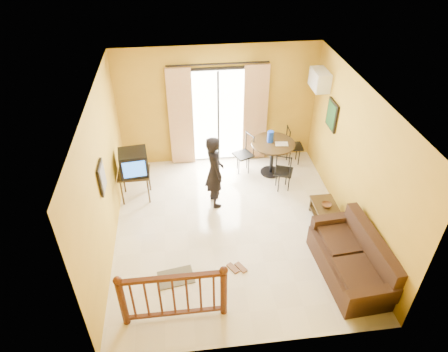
{
  "coord_description": "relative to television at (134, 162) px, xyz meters",
  "views": [
    {
      "loc": [
        -0.86,
        -5.7,
        5.43
      ],
      "look_at": [
        -0.14,
        0.2,
        1.11
      ],
      "focal_mm": 32.0,
      "sensor_mm": 36.0,
      "label": 1
    }
  ],
  "objects": [
    {
      "name": "air_conditioner",
      "position": [
        3.96,
        0.77,
        1.25
      ],
      "size": [
        0.31,
        0.6,
        0.4
      ],
      "color": "white",
      "rests_on": "room_shell"
    },
    {
      "name": "water_jug",
      "position": [
        2.96,
        0.59,
        0.05
      ],
      "size": [
        0.14,
        0.14,
        0.26
      ],
      "primitive_type": "cylinder",
      "color": "#1234AE",
      "rests_on": "dining_table"
    },
    {
      "name": "dining_chairs",
      "position": [
        3.05,
        0.51,
        -0.9
      ],
      "size": [
        1.73,
        1.44,
        0.95
      ],
      "color": "black",
      "rests_on": "ground"
    },
    {
      "name": "coffee_table",
      "position": [
        3.72,
        -1.23,
        -0.66
      ],
      "size": [
        0.45,
        0.81,
        0.36
      ],
      "color": "black",
      "rests_on": "ground"
    },
    {
      "name": "botanical_print",
      "position": [
        4.09,
        0.12,
        0.75
      ],
      "size": [
        0.05,
        0.5,
        0.6
      ],
      "color": "black",
      "rests_on": "room_shell"
    },
    {
      "name": "stair_balustrade",
      "position": [
        0.72,
        -3.08,
        -0.33
      ],
      "size": [
        1.63,
        0.13,
        1.04
      ],
      "color": "#471E0F",
      "rests_on": "ground"
    },
    {
      "name": "balcony_door",
      "position": [
        1.87,
        1.26,
        0.29
      ],
      "size": [
        2.25,
        0.14,
        2.46
      ],
      "color": "black",
      "rests_on": "ground"
    },
    {
      "name": "dining_table",
      "position": [
        3.02,
        0.55,
        -0.25
      ],
      "size": [
        0.98,
        0.98,
        0.82
      ],
      "color": "black",
      "rests_on": "ground"
    },
    {
      "name": "serving_tray",
      "position": [
        3.19,
        0.45,
        -0.07
      ],
      "size": [
        0.3,
        0.22,
        0.02
      ],
      "primitive_type": "cube",
      "rotation": [
        0.0,
        0.0,
        -0.15
      ],
      "color": "beige",
      "rests_on": "dining_table"
    },
    {
      "name": "ground",
      "position": [
        1.87,
        -1.18,
        -0.9
      ],
      "size": [
        5.0,
        5.0,
        0.0
      ],
      "primitive_type": "plane",
      "color": "beige",
      "rests_on": "ground"
    },
    {
      "name": "picture_left",
      "position": [
        -0.35,
        -1.38,
        0.65
      ],
      "size": [
        0.05,
        0.42,
        0.52
      ],
      "color": "black",
      "rests_on": "room_shell"
    },
    {
      "name": "television",
      "position": [
        0.0,
        0.0,
        0.0
      ],
      "size": [
        0.61,
        0.57,
        0.5
      ],
      "rotation": [
        0.0,
        0.0,
        0.11
      ],
      "color": "black",
      "rests_on": "tv_table"
    },
    {
      "name": "sandals",
      "position": [
        1.81,
        -2.23,
        -0.88
      ],
      "size": [
        0.36,
        0.27,
        0.03
      ],
      "color": "brown",
      "rests_on": "ground"
    },
    {
      "name": "bowl",
      "position": [
        3.72,
        -1.2,
        -0.5
      ],
      "size": [
        0.24,
        0.24,
        0.06
      ],
      "primitive_type": "imported",
      "rotation": [
        0.0,
        0.0,
        -0.3
      ],
      "color": "brown",
      "rests_on": "coffee_table"
    },
    {
      "name": "standing_person",
      "position": [
        1.61,
        -0.38,
        -0.1
      ],
      "size": [
        0.49,
        0.64,
        1.59
      ],
      "primitive_type": "imported",
      "rotation": [
        0.0,
        0.0,
        1.77
      ],
      "color": "black",
      "rests_on": "ground"
    },
    {
      "name": "sofa",
      "position": [
        3.73,
        -2.58,
        -0.57
      ],
      "size": [
        0.96,
        1.87,
        0.87
      ],
      "rotation": [
        0.0,
        0.0,
        0.07
      ],
      "color": "#321D13",
      "rests_on": "ground"
    },
    {
      "name": "tv_table",
      "position": [
        -0.03,
        0.0,
        -0.33
      ],
      "size": [
        0.65,
        0.54,
        0.65
      ],
      "color": "black",
      "rests_on": "ground"
    },
    {
      "name": "doormat",
      "position": [
        0.74,
        -2.3,
        -0.89
      ],
      "size": [
        0.66,
        0.49,
        0.02
      ],
      "primitive_type": "cube",
      "rotation": [
        0.0,
        0.0,
        0.16
      ],
      "color": "#585446",
      "rests_on": "ground"
    },
    {
      "name": "room_shell",
      "position": [
        1.87,
        -1.18,
        0.81
      ],
      "size": [
        5.0,
        5.0,
        5.0
      ],
      "color": "white",
      "rests_on": "ground"
    }
  ]
}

